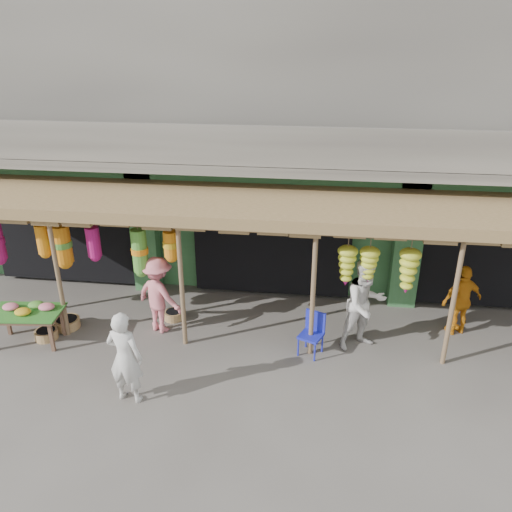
# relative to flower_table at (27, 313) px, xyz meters

# --- Properties ---
(ground) EXTENTS (80.00, 80.00, 0.00)m
(ground) POSITION_rel_flower_table_xyz_m (4.58, 0.55, -0.67)
(ground) COLOR #514C47
(ground) RESTS_ON ground
(building) EXTENTS (16.40, 6.80, 7.00)m
(building) POSITION_rel_flower_table_xyz_m (4.58, 5.42, 2.70)
(building) COLOR gray
(building) RESTS_ON ground
(awning) EXTENTS (14.00, 2.70, 2.79)m
(awning) POSITION_rel_flower_table_xyz_m (4.46, 1.35, 1.91)
(awning) COLOR brown
(awning) RESTS_ON ground
(flower_table) EXTENTS (1.46, 0.95, 0.83)m
(flower_table) POSITION_rel_flower_table_xyz_m (0.00, 0.00, 0.00)
(flower_table) COLOR brown
(flower_table) RESTS_ON ground
(blue_chair) EXTENTS (0.54, 0.54, 0.85)m
(blue_chair) POSITION_rel_flower_table_xyz_m (5.61, 0.39, -0.19)
(blue_chair) COLOR #1A21AB
(blue_chair) RESTS_ON ground
(basket_left) EXTENTS (0.47, 0.47, 0.19)m
(basket_left) POSITION_rel_flower_table_xyz_m (0.22, 0.15, -0.57)
(basket_left) COLOR olive
(basket_left) RESTS_ON ground
(basket_mid) EXTENTS (0.56, 0.56, 0.20)m
(basket_mid) POSITION_rel_flower_table_xyz_m (0.44, 0.61, -0.57)
(basket_mid) COLOR #9F7C47
(basket_mid) RESTS_ON ground
(basket_right) EXTENTS (0.54, 0.54, 0.18)m
(basket_right) POSITION_rel_flower_table_xyz_m (2.58, 1.24, -0.58)
(basket_right) COLOR #A3774C
(basket_right) RESTS_ON ground
(person_front) EXTENTS (0.66, 0.48, 1.68)m
(person_front) POSITION_rel_flower_table_xyz_m (2.58, -1.41, 0.17)
(person_front) COLOR beige
(person_front) RESTS_ON ground
(person_right) EXTENTS (1.15, 1.07, 1.88)m
(person_right) POSITION_rel_flower_table_xyz_m (6.58, 0.74, 0.27)
(person_right) COLOR silver
(person_right) RESTS_ON ground
(person_vendor) EXTENTS (0.96, 0.69, 1.52)m
(person_vendor) POSITION_rel_flower_table_xyz_m (8.58, 1.50, 0.09)
(person_vendor) COLOR #C67412
(person_vendor) RESTS_ON ground
(person_shopper) EXTENTS (1.23, 1.00, 1.65)m
(person_shopper) POSITION_rel_flower_table_xyz_m (2.45, 0.79, 0.16)
(person_shopper) COLOR #D8727C
(person_shopper) RESTS_ON ground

